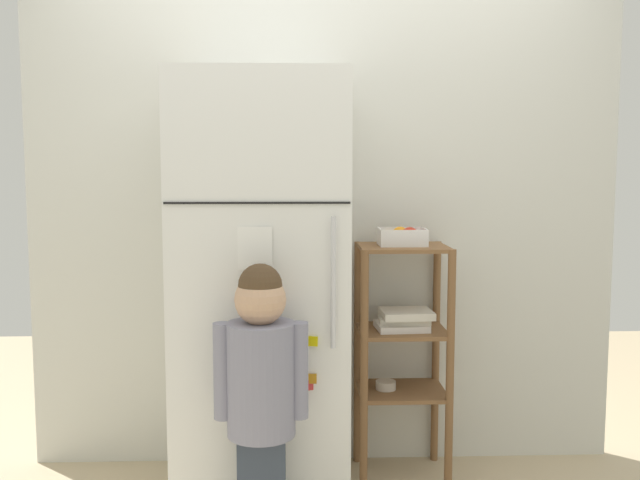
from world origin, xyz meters
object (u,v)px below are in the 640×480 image
refrigerator (262,290)px  pantry_shelf_unit (402,336)px  fruit_bin (405,237)px  child_standing (261,378)px

refrigerator → pantry_shelf_unit: 0.70m
fruit_bin → pantry_shelf_unit: bearing=-130.9°
fruit_bin → child_standing: bearing=-134.9°
refrigerator → pantry_shelf_unit: (0.63, 0.16, -0.25)m
pantry_shelf_unit → fruit_bin: size_ratio=5.08×
refrigerator → fruit_bin: bearing=14.8°
refrigerator → pantry_shelf_unit: size_ratio=1.68×
refrigerator → fruit_bin: (0.64, 0.17, 0.21)m
child_standing → pantry_shelf_unit: (0.62, 0.62, 0.00)m
child_standing → fruit_bin: (0.63, 0.63, 0.46)m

